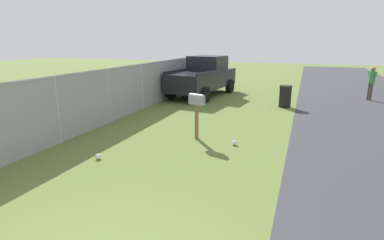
# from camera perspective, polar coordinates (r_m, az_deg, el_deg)

# --- Properties ---
(mailbox) EXTENTS (0.33, 0.51, 1.38)m
(mailbox) POSITION_cam_1_polar(r_m,az_deg,el_deg) (8.94, 0.90, 3.21)
(mailbox) COLOR brown
(mailbox) RESTS_ON ground
(pickup_truck) EXTENTS (5.22, 2.66, 2.09)m
(pickup_truck) POSITION_cam_1_polar(r_m,az_deg,el_deg) (16.42, 2.25, 8.49)
(pickup_truck) COLOR black
(pickup_truck) RESTS_ON ground
(trash_bin) EXTENTS (0.54, 0.54, 0.97)m
(trash_bin) POSITION_cam_1_polar(r_m,az_deg,el_deg) (14.08, 17.16, 4.29)
(trash_bin) COLOR black
(trash_bin) RESTS_ON ground
(pedestrian) EXTENTS (0.44, 0.36, 1.65)m
(pedestrian) POSITION_cam_1_polar(r_m,az_deg,el_deg) (17.44, 30.74, 6.33)
(pedestrian) COLOR #4C4238
(pedestrian) RESTS_ON ground
(fence_section) EXTENTS (16.86, 0.07, 1.96)m
(fence_section) POSITION_cam_1_polar(r_m,az_deg,el_deg) (12.14, -12.21, 5.71)
(fence_section) COLOR #9EA3A8
(fence_section) RESTS_ON ground
(litter_bag_near_hydrant) EXTENTS (0.14, 0.14, 0.14)m
(litter_bag_near_hydrant) POSITION_cam_1_polar(r_m,az_deg,el_deg) (8.70, 8.00, -4.28)
(litter_bag_near_hydrant) COLOR silver
(litter_bag_near_hydrant) RESTS_ON ground
(litter_bag_far_scatter) EXTENTS (0.14, 0.14, 0.14)m
(litter_bag_far_scatter) POSITION_cam_1_polar(r_m,az_deg,el_deg) (7.99, -17.29, -6.59)
(litter_bag_far_scatter) COLOR silver
(litter_bag_far_scatter) RESTS_ON ground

